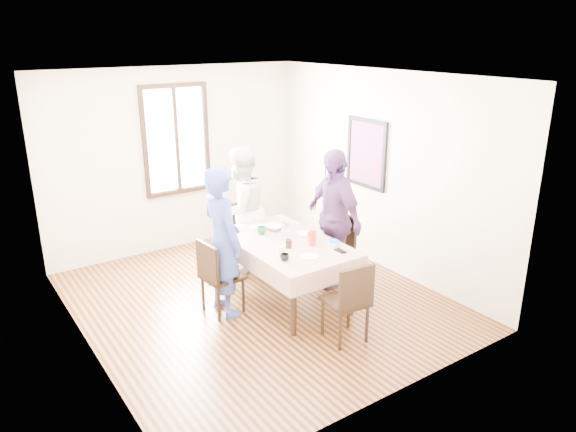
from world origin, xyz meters
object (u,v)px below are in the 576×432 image
at_px(chair_far, 240,238).
at_px(chair_right, 333,250).
at_px(chair_left, 222,276).
at_px(person_left, 222,241).
at_px(person_right, 333,218).
at_px(chair_near, 345,301).
at_px(person_far, 240,210).
at_px(dining_table, 286,271).

bearing_deg(chair_far, chair_right, 125.96).
height_order(chair_left, chair_far, same).
xyz_separation_m(chair_far, person_left, (-0.77, -0.97, 0.43)).
distance_m(chair_left, person_right, 1.62).
height_order(chair_near, person_far, person_far).
bearing_deg(person_left, chair_right, -94.57).
xyz_separation_m(dining_table, chair_near, (0.00, -1.12, 0.08)).
relative_size(chair_far, person_far, 0.53).
relative_size(chair_left, person_right, 0.51).
xyz_separation_m(person_left, person_right, (1.53, -0.10, 0.01)).
bearing_deg(chair_near, person_left, 127.13).
relative_size(chair_right, person_right, 0.51).
bearing_deg(person_right, person_left, -89.67).
relative_size(person_far, person_right, 0.96).
height_order(person_far, person_right, person_right).
distance_m(chair_left, person_far, 1.30).
xyz_separation_m(chair_left, person_left, (0.02, 0.00, 0.43)).
xyz_separation_m(chair_left, person_right, (1.56, -0.10, 0.44)).
bearing_deg(dining_table, chair_right, 3.70).
distance_m(chair_far, person_right, 1.39).
bearing_deg(chair_right, chair_near, 146.12).
xyz_separation_m(chair_near, person_left, (-0.77, 1.27, 0.43)).
relative_size(dining_table, chair_right, 1.79).
distance_m(chair_right, person_left, 1.62).
xyz_separation_m(chair_near, person_far, (0.00, 2.22, 0.41)).
bearing_deg(person_far, chair_far, -101.01).
distance_m(chair_left, chair_near, 1.50).
xyz_separation_m(chair_far, person_right, (0.77, -1.07, 0.44)).
height_order(chair_near, person_right, person_right).
xyz_separation_m(chair_far, chair_near, (0.00, -2.24, 0.00)).
height_order(chair_left, person_left, person_left).
xyz_separation_m(chair_right, person_far, (-0.79, 1.05, 0.41)).
height_order(chair_left, chair_near, same).
bearing_deg(person_far, person_left, 39.98).
distance_m(dining_table, chair_near, 1.12).
relative_size(chair_right, chair_far, 1.00).
bearing_deg(person_left, dining_table, -102.09).
bearing_deg(person_far, chair_near, 78.99).
relative_size(chair_left, person_left, 0.51).
distance_m(chair_near, person_left, 1.55).
bearing_deg(dining_table, person_far, 90.00).
bearing_deg(chair_right, chair_left, 86.36).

